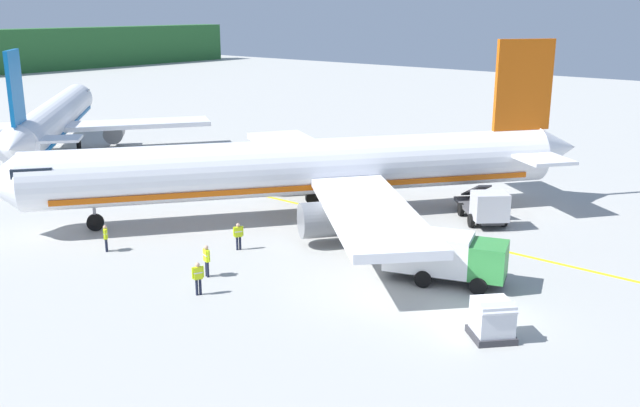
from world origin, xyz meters
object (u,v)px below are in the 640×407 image
Objects in this scene: airliner_mid_apron at (54,119)px; cargo_container_near at (492,320)px; service_truck_fuel at (444,255)px; crew_marshaller at (198,276)px; crew_loader_right at (106,236)px; crew_supervisor at (238,234)px; service_truck_baggage at (485,207)px; crew_loader_left at (207,258)px; airliner_foreground at (308,168)px.

cargo_container_near is at bearing -101.29° from airliner_mid_apron.
crew_marshaller is (-9.47, 8.61, -0.49)m from service_truck_fuel.
cargo_container_near reaches higher than crew_marshaller.
crew_supervisor is (5.25, -5.84, 0.02)m from crew_loader_right.
crew_marshaller reaches higher than crew_loader_right.
crew_marshaller is at bearing 165.30° from service_truck_baggage.
crew_loader_left is (-13.89, -38.95, -2.02)m from airliner_mid_apron.
airliner_mid_apron is 12.32× the size of cargo_container_near.
cargo_container_near is at bearing -93.60° from crew_supervisor.
service_truck_baggage is at bearing -59.16° from airliner_foreground.
crew_marshaller is (-15.84, -40.52, -2.05)m from airliner_mid_apron.
service_truck_baggage is at bearing -20.56° from crew_loader_left.
service_truck_baggage is (4.57, -45.88, -1.89)m from airliner_mid_apron.
crew_loader_left reaches higher than crew_loader_right.
cargo_container_near is (-4.44, -5.03, -0.62)m from service_truck_fuel.
service_truck_fuel is (-6.37, -49.13, -1.56)m from airliner_mid_apron.
airliner_mid_apron is 4.64× the size of service_truck_fuel.
cargo_container_near is (-15.39, -8.28, -0.29)m from service_truck_baggage.
crew_supervisor is (6.10, 3.45, -0.04)m from crew_marshaller.
airliner_mid_apron is 18.99× the size of crew_loader_right.
service_truck_baggage reaches higher than crew_marshaller.
airliner_foreground is 20.02× the size of crew_loader_left.
airliner_mid_apron reaches higher than service_truck_baggage.
crew_marshaller is at bearing -160.84° from airliner_foreground.
crew_supervisor is at bearing 105.60° from service_truck_fuel.
airliner_foreground is 21.41× the size of crew_supervisor.
crew_marshaller is at bearing 110.22° from cargo_container_near.
crew_supervisor is (-3.37, 12.06, -0.53)m from service_truck_fuel.
crew_loader_right is (-15.00, -31.23, -2.12)m from airliner_mid_apron.
crew_loader_left is (-18.46, 6.92, -0.12)m from service_truck_baggage.
crew_supervisor is (-9.74, -37.07, -2.10)m from airliner_mid_apron.
crew_loader_left is (-7.51, 10.18, -0.46)m from service_truck_fuel.
airliner_mid_apron reaches higher than cargo_container_near.
airliner_mid_apron is 49.57m from service_truck_fuel.
airliner_foreground is 5.35× the size of service_truck_fuel.
service_truck_fuel reaches higher than cargo_container_near.
airliner_mid_apron is at bearing 64.35° from crew_loader_right.
crew_loader_left is at bearing -164.62° from airliner_foreground.
service_truck_baggage is 24.45m from crew_loader_right.
service_truck_fuel is at bearing -53.57° from crew_loader_left.
airliner_foreground is 14.51m from service_truck_fuel.
service_truck_fuel is 6.74m from cargo_container_near.
service_truck_baggage is at bearing 16.56° from service_truck_fuel.
cargo_container_near reaches higher than crew_loader_left.
cargo_container_near is at bearing -79.67° from crew_loader_right.
crew_marshaller is 9.33m from crew_loader_right.
airliner_foreground is 12.21m from service_truck_baggage.
crew_supervisor is (4.15, 1.88, -0.08)m from crew_loader_left.
service_truck_baggage is 21.11m from crew_marshaller.
service_truck_baggage is 17.48m from cargo_container_near.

